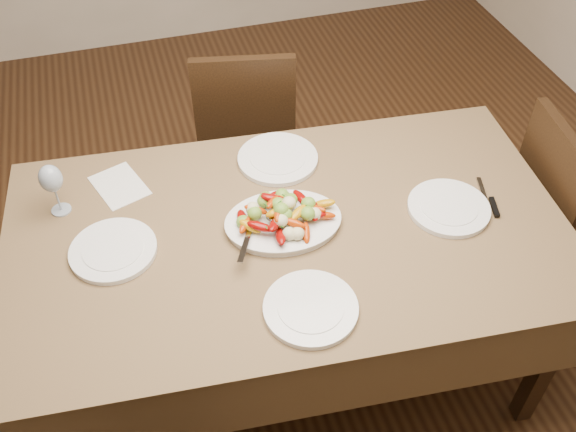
{
  "coord_description": "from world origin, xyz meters",
  "views": [
    {
      "loc": [
        -0.17,
        -1.11,
        2.27
      ],
      "look_at": [
        0.24,
        0.28,
        0.82
      ],
      "focal_mm": 40.0,
      "sensor_mm": 36.0,
      "label": 1
    }
  ],
  "objects_px": {
    "dining_table": "(288,301)",
    "plate_far": "(278,159)",
    "plate_right": "(449,208)",
    "plate_left": "(113,250)",
    "plate_near": "(311,308)",
    "serving_platter": "(283,223)",
    "wine_glass": "(54,188)",
    "chair_far": "(246,127)"
  },
  "relations": [
    {
      "from": "plate_left",
      "to": "plate_near",
      "type": "distance_m",
      "value": 0.66
    },
    {
      "from": "dining_table",
      "to": "chair_far",
      "type": "relative_size",
      "value": 1.94
    },
    {
      "from": "dining_table",
      "to": "plate_near",
      "type": "relative_size",
      "value": 6.62
    },
    {
      "from": "dining_table",
      "to": "plate_near",
      "type": "xyz_separation_m",
      "value": [
        -0.03,
        -0.33,
        0.39
      ]
    },
    {
      "from": "serving_platter",
      "to": "plate_near",
      "type": "distance_m",
      "value": 0.35
    },
    {
      "from": "plate_near",
      "to": "plate_right",
      "type": "bearing_deg",
      "value": 24.92
    },
    {
      "from": "chair_far",
      "to": "plate_far",
      "type": "distance_m",
      "value": 0.67
    },
    {
      "from": "chair_far",
      "to": "plate_near",
      "type": "distance_m",
      "value": 1.31
    },
    {
      "from": "dining_table",
      "to": "chair_far",
      "type": "bearing_deg",
      "value": 85.44
    },
    {
      "from": "plate_right",
      "to": "plate_near",
      "type": "xyz_separation_m",
      "value": [
        -0.57,
        -0.27,
        0.0
      ]
    },
    {
      "from": "serving_platter",
      "to": "wine_glass",
      "type": "relative_size",
      "value": 1.81
    },
    {
      "from": "dining_table",
      "to": "plate_far",
      "type": "xyz_separation_m",
      "value": [
        0.06,
        0.34,
        0.39
      ]
    },
    {
      "from": "serving_platter",
      "to": "wine_glass",
      "type": "bearing_deg",
      "value": 158.08
    },
    {
      "from": "dining_table",
      "to": "serving_platter",
      "type": "bearing_deg",
      "value": 117.3
    },
    {
      "from": "serving_platter",
      "to": "plate_right",
      "type": "bearing_deg",
      "value": -8.77
    },
    {
      "from": "serving_platter",
      "to": "plate_far",
      "type": "xyz_separation_m",
      "value": [
        0.07,
        0.32,
        -0.0
      ]
    },
    {
      "from": "plate_right",
      "to": "wine_glass",
      "type": "height_order",
      "value": "wine_glass"
    },
    {
      "from": "chair_far",
      "to": "serving_platter",
      "type": "bearing_deg",
      "value": 96.25
    },
    {
      "from": "plate_right",
      "to": "plate_near",
      "type": "bearing_deg",
      "value": -155.08
    },
    {
      "from": "plate_far",
      "to": "chair_far",
      "type": "bearing_deg",
      "value": 88.8
    },
    {
      "from": "plate_far",
      "to": "wine_glass",
      "type": "relative_size",
      "value": 1.43
    },
    {
      "from": "chair_far",
      "to": "dining_table",
      "type": "bearing_deg",
      "value": 97.0
    },
    {
      "from": "chair_far",
      "to": "plate_near",
      "type": "relative_size",
      "value": 3.42
    },
    {
      "from": "wine_glass",
      "to": "plate_far",
      "type": "bearing_deg",
      "value": 3.29
    },
    {
      "from": "plate_far",
      "to": "wine_glass",
      "type": "distance_m",
      "value": 0.78
    },
    {
      "from": "plate_near",
      "to": "dining_table",
      "type": "bearing_deg",
      "value": 84.94
    },
    {
      "from": "chair_far",
      "to": "plate_left",
      "type": "bearing_deg",
      "value": 66.03
    },
    {
      "from": "plate_left",
      "to": "plate_far",
      "type": "bearing_deg",
      "value": 24.75
    },
    {
      "from": "plate_left",
      "to": "plate_far",
      "type": "height_order",
      "value": "same"
    },
    {
      "from": "dining_table",
      "to": "wine_glass",
      "type": "xyz_separation_m",
      "value": [
        -0.71,
        0.3,
        0.48
      ]
    },
    {
      "from": "dining_table",
      "to": "plate_far",
      "type": "relative_size",
      "value": 6.29
    },
    {
      "from": "plate_right",
      "to": "plate_near",
      "type": "relative_size",
      "value": 0.99
    },
    {
      "from": "plate_left",
      "to": "plate_far",
      "type": "xyz_separation_m",
      "value": [
        0.62,
        0.29,
        0.0
      ]
    },
    {
      "from": "chair_far",
      "to": "plate_left",
      "type": "xyz_separation_m",
      "value": [
        -0.63,
        -0.89,
        0.29
      ]
    },
    {
      "from": "wine_glass",
      "to": "plate_near",
      "type": "bearing_deg",
      "value": -43.03
    },
    {
      "from": "dining_table",
      "to": "chair_far",
      "type": "distance_m",
      "value": 0.95
    },
    {
      "from": "plate_left",
      "to": "wine_glass",
      "type": "xyz_separation_m",
      "value": [
        -0.15,
        0.24,
        0.09
      ]
    },
    {
      "from": "plate_left",
      "to": "wine_glass",
      "type": "distance_m",
      "value": 0.3
    },
    {
      "from": "dining_table",
      "to": "plate_near",
      "type": "height_order",
      "value": "plate_near"
    },
    {
      "from": "plate_right",
      "to": "plate_far",
      "type": "bearing_deg",
      "value": 139.59
    },
    {
      "from": "chair_far",
      "to": "serving_platter",
      "type": "xyz_separation_m",
      "value": [
        -0.09,
        -0.92,
        0.3
      ]
    },
    {
      "from": "chair_far",
      "to": "plate_right",
      "type": "distance_m",
      "value": 1.15
    }
  ]
}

